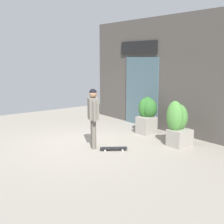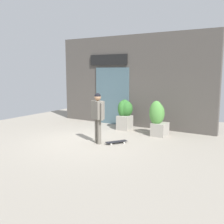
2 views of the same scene
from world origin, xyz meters
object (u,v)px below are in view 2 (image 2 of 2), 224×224
Objects in this scene: skateboard at (116,142)px; planter_box_left at (158,118)px; skateboarder at (98,113)px; planter_box_right at (125,112)px.

planter_box_left is at bearing 10.97° from skateboard.
planter_box_right is at bearing 32.84° from skateboarder.
planter_box_left is 1.07× the size of planter_box_right.
planter_box_right is (-0.33, 2.38, -0.32)m from skateboarder.
skateboarder reaches higher than planter_box_right.
planter_box_left is 1.62m from planter_box_right.
planter_box_right is at bearing 168.72° from planter_box_left.
skateboarder is 1.14m from skateboard.
skateboard is 0.55× the size of planter_box_left.
planter_box_left is (1.26, 2.07, -0.36)m from skateboarder.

